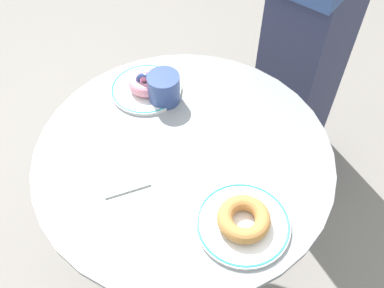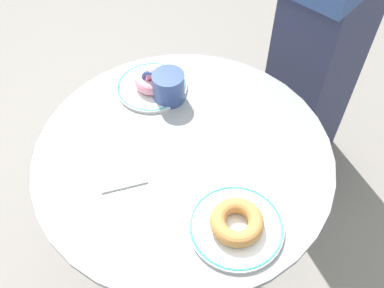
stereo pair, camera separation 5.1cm
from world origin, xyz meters
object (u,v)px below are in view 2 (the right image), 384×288
plate_left (152,87)px  coffee_mug (167,87)px  plate_right (236,227)px  paper_napkin (120,165)px  cafe_table (185,195)px  donut_pink_frosted (153,81)px  donut_old_fashioned (236,222)px

plate_left → coffee_mug: coffee_mug is taller
plate_right → paper_napkin: size_ratio=1.51×
paper_napkin → coffee_mug: 0.27m
plate_left → cafe_table: bearing=-7.0°
donut_pink_frosted → coffee_mug: 0.06m
plate_left → donut_old_fashioned: (0.51, -0.03, 0.02)m
cafe_table → coffee_mug: 0.33m
donut_old_fashioned → paper_napkin: size_ratio=0.84×
donut_old_fashioned → coffee_mug: bearing=172.8°
plate_left → donut_pink_frosted: donut_pink_frosted is taller
donut_pink_frosted → coffee_mug: coffee_mug is taller
plate_left → paper_napkin: (0.21, -0.20, -0.00)m
plate_left → coffee_mug: bearing=22.4°
donut_old_fashioned → paper_napkin: donut_old_fashioned is taller
plate_right → paper_napkin: bearing=-151.2°
donut_pink_frosted → donut_old_fashioned: (0.51, -0.04, -0.00)m
plate_right → plate_left: bearing=176.3°
paper_napkin → coffee_mug: (-0.16, 0.22, 0.04)m
paper_napkin → coffee_mug: bearing=125.4°
plate_right → donut_pink_frosted: 0.51m
cafe_table → paper_napkin: bearing=-104.1°
plate_right → donut_pink_frosted: (-0.51, 0.04, 0.02)m
plate_left → paper_napkin: bearing=-42.4°
donut_pink_frosted → donut_old_fashioned: donut_pink_frosted is taller
cafe_table → plate_left: (-0.25, 0.03, 0.22)m
paper_napkin → plate_left: bearing=137.6°
paper_napkin → donut_pink_frosted: bearing=136.8°
cafe_table → plate_right: (0.25, -0.00, 0.22)m
donut_old_fashioned → cafe_table: bearing=179.7°
plate_left → donut_pink_frosted: 0.03m
donut_old_fashioned → coffee_mug: size_ratio=1.04×
plate_right → donut_old_fashioned: bearing=0.0°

